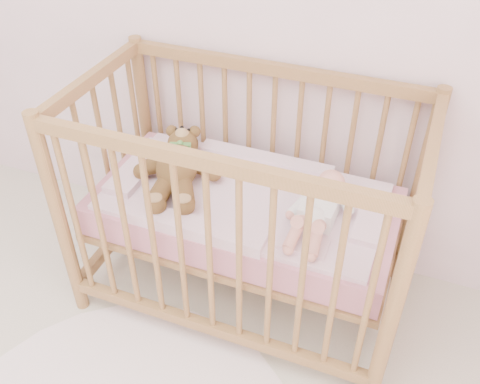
% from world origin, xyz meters
% --- Properties ---
extents(crib, '(1.36, 0.76, 1.00)m').
position_xyz_m(crib, '(0.44, 1.60, 0.50)').
color(crib, '#A67746').
rests_on(crib, floor).
extents(mattress, '(1.22, 0.62, 0.13)m').
position_xyz_m(mattress, '(0.44, 1.60, 0.49)').
color(mattress, '#CF8196').
rests_on(mattress, crib).
extents(blanket, '(1.10, 0.58, 0.06)m').
position_xyz_m(blanket, '(0.44, 1.60, 0.56)').
color(blanket, '#EBA2C1').
rests_on(blanket, mattress).
extents(baby, '(0.26, 0.51, 0.12)m').
position_xyz_m(baby, '(0.76, 1.58, 0.64)').
color(baby, white).
rests_on(baby, blanket).
extents(teddy_bear, '(0.53, 0.63, 0.15)m').
position_xyz_m(teddy_bear, '(0.15, 1.58, 0.65)').
color(teddy_bear, brown).
rests_on(teddy_bear, blanket).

